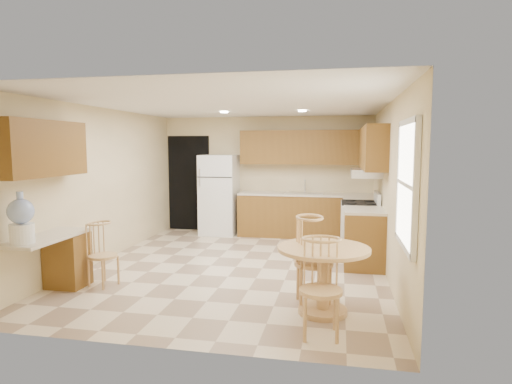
% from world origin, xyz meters
% --- Properties ---
extents(floor, '(5.50, 5.50, 0.00)m').
position_xyz_m(floor, '(0.00, 0.00, 0.00)').
color(floor, beige).
rests_on(floor, ground).
extents(ceiling, '(4.50, 5.50, 0.02)m').
position_xyz_m(ceiling, '(0.00, 0.00, 2.50)').
color(ceiling, white).
rests_on(ceiling, wall_back).
extents(wall_back, '(4.50, 0.02, 2.50)m').
position_xyz_m(wall_back, '(0.00, 2.75, 1.25)').
color(wall_back, beige).
rests_on(wall_back, floor).
extents(wall_front, '(4.50, 0.02, 2.50)m').
position_xyz_m(wall_front, '(0.00, -2.75, 1.25)').
color(wall_front, beige).
rests_on(wall_front, floor).
extents(wall_left, '(0.02, 5.50, 2.50)m').
position_xyz_m(wall_left, '(-2.25, 0.00, 1.25)').
color(wall_left, beige).
rests_on(wall_left, floor).
extents(wall_right, '(0.02, 5.50, 2.50)m').
position_xyz_m(wall_right, '(2.25, 0.00, 1.25)').
color(wall_right, beige).
rests_on(wall_right, floor).
extents(doorway, '(0.90, 0.02, 2.10)m').
position_xyz_m(doorway, '(-1.75, 2.73, 1.05)').
color(doorway, black).
rests_on(doorway, floor).
extents(base_cab_back, '(2.75, 0.60, 0.87)m').
position_xyz_m(base_cab_back, '(0.88, 2.45, 0.43)').
color(base_cab_back, brown).
rests_on(base_cab_back, floor).
extents(counter_back, '(2.75, 0.63, 0.04)m').
position_xyz_m(counter_back, '(0.88, 2.45, 0.89)').
color(counter_back, beige).
rests_on(counter_back, base_cab_back).
extents(base_cab_right_a, '(0.60, 0.59, 0.87)m').
position_xyz_m(base_cab_right_a, '(1.95, 1.85, 0.43)').
color(base_cab_right_a, brown).
rests_on(base_cab_right_a, floor).
extents(counter_right_a, '(0.63, 0.59, 0.04)m').
position_xyz_m(counter_right_a, '(1.95, 1.85, 0.89)').
color(counter_right_a, beige).
rests_on(counter_right_a, base_cab_right_a).
extents(base_cab_right_b, '(0.60, 0.80, 0.87)m').
position_xyz_m(base_cab_right_b, '(1.95, 0.40, 0.43)').
color(base_cab_right_b, brown).
rests_on(base_cab_right_b, floor).
extents(counter_right_b, '(0.63, 0.80, 0.04)m').
position_xyz_m(counter_right_b, '(1.95, 0.40, 0.89)').
color(counter_right_b, beige).
rests_on(counter_right_b, base_cab_right_b).
extents(upper_cab_back, '(2.75, 0.33, 0.70)m').
position_xyz_m(upper_cab_back, '(0.88, 2.58, 1.85)').
color(upper_cab_back, brown).
rests_on(upper_cab_back, wall_back).
extents(upper_cab_right, '(0.33, 2.42, 0.70)m').
position_xyz_m(upper_cab_right, '(2.08, 1.21, 1.85)').
color(upper_cab_right, brown).
rests_on(upper_cab_right, wall_right).
extents(upper_cab_left, '(0.33, 1.40, 0.70)m').
position_xyz_m(upper_cab_left, '(-2.08, -1.60, 1.85)').
color(upper_cab_left, brown).
rests_on(upper_cab_left, wall_left).
extents(sink, '(0.78, 0.44, 0.01)m').
position_xyz_m(sink, '(0.85, 2.45, 0.91)').
color(sink, silver).
rests_on(sink, counter_back).
extents(range_hood, '(0.50, 0.76, 0.14)m').
position_xyz_m(range_hood, '(2.00, 1.18, 1.42)').
color(range_hood, silver).
rests_on(range_hood, upper_cab_right).
extents(desk_pedestal, '(0.48, 0.42, 0.72)m').
position_xyz_m(desk_pedestal, '(-2.00, -1.32, 0.36)').
color(desk_pedestal, brown).
rests_on(desk_pedestal, floor).
extents(desk_top, '(0.50, 1.20, 0.04)m').
position_xyz_m(desk_top, '(-2.00, -1.70, 0.75)').
color(desk_top, beige).
rests_on(desk_top, desk_pedestal).
extents(window, '(0.06, 1.12, 1.30)m').
position_xyz_m(window, '(2.23, -1.85, 1.50)').
color(window, white).
rests_on(window, wall_right).
extents(can_light_a, '(0.14, 0.14, 0.02)m').
position_xyz_m(can_light_a, '(-0.50, 1.20, 2.48)').
color(can_light_a, white).
rests_on(can_light_a, ceiling).
extents(can_light_b, '(0.14, 0.14, 0.02)m').
position_xyz_m(can_light_b, '(0.90, 1.20, 2.48)').
color(can_light_b, white).
rests_on(can_light_b, ceiling).
extents(refrigerator, '(0.75, 0.73, 1.69)m').
position_xyz_m(refrigerator, '(-0.95, 2.40, 0.85)').
color(refrigerator, white).
rests_on(refrigerator, floor).
extents(stove, '(0.65, 0.76, 1.09)m').
position_xyz_m(stove, '(1.92, 1.18, 0.47)').
color(stove, white).
rests_on(stove, floor).
extents(dining_table, '(1.03, 1.03, 0.76)m').
position_xyz_m(dining_table, '(1.40, -1.61, 0.50)').
color(dining_table, tan).
rests_on(dining_table, floor).
extents(chair_table_a, '(0.46, 0.60, 1.05)m').
position_xyz_m(chair_table_a, '(1.28, -1.46, 0.64)').
color(chair_table_a, tan).
rests_on(chair_table_a, floor).
extents(chair_table_b, '(0.43, 0.43, 0.97)m').
position_xyz_m(chair_table_b, '(1.40, -2.29, 0.59)').
color(chair_table_b, tan).
rests_on(chair_table_b, floor).
extents(chair_desk, '(0.38, 0.49, 0.85)m').
position_xyz_m(chair_desk, '(-1.55, -1.28, 0.52)').
color(chair_desk, tan).
rests_on(chair_desk, floor).
extents(water_crock, '(0.29, 0.29, 0.60)m').
position_xyz_m(water_crock, '(-2.00, -2.12, 1.04)').
color(water_crock, white).
rests_on(water_crock, desk_top).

